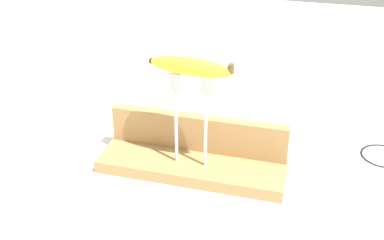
{
  "coord_description": "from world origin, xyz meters",
  "views": [
    {
      "loc": [
        0.23,
        -0.83,
        0.6
      ],
      "look_at": [
        0.0,
        0.0,
        0.13
      ],
      "focal_mm": 44.62,
      "sensor_mm": 36.0,
      "label": 1
    }
  ],
  "objects_px": {
    "fork_stand_center": "(191,113)",
    "wire_coil": "(383,155)",
    "banana_raised_center": "(191,67)",
    "fork_fallen_near": "(199,121)"
  },
  "relations": [
    {
      "from": "fork_fallen_near",
      "to": "wire_coil",
      "type": "distance_m",
      "value": 0.45
    },
    {
      "from": "fork_stand_center",
      "to": "fork_fallen_near",
      "type": "height_order",
      "value": "fork_stand_center"
    },
    {
      "from": "banana_raised_center",
      "to": "wire_coil",
      "type": "bearing_deg",
      "value": 24.29
    },
    {
      "from": "banana_raised_center",
      "to": "wire_coil",
      "type": "distance_m",
      "value": 0.51
    },
    {
      "from": "wire_coil",
      "to": "banana_raised_center",
      "type": "bearing_deg",
      "value": -155.71
    },
    {
      "from": "fork_stand_center",
      "to": "banana_raised_center",
      "type": "height_order",
      "value": "banana_raised_center"
    },
    {
      "from": "fork_stand_center",
      "to": "wire_coil",
      "type": "height_order",
      "value": "fork_stand_center"
    },
    {
      "from": "fork_stand_center",
      "to": "fork_fallen_near",
      "type": "xyz_separation_m",
      "value": [
        -0.04,
        0.23,
        -0.15
      ]
    },
    {
      "from": "fork_stand_center",
      "to": "wire_coil",
      "type": "relative_size",
      "value": 2.02
    },
    {
      "from": "fork_stand_center",
      "to": "banana_raised_center",
      "type": "distance_m",
      "value": 0.1
    }
  ]
}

